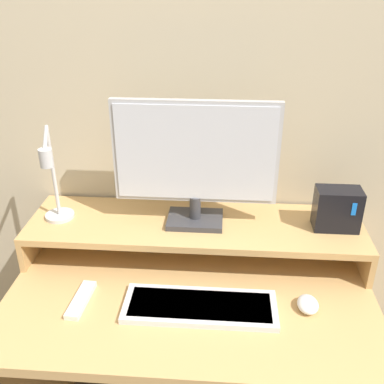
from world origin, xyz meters
TOP-DOWN VIEW (x-y plane):
  - wall_back at (0.00, 0.70)m, footprint 6.00×0.05m
  - desk at (0.00, 0.33)m, footprint 1.09×0.67m
  - monitor_shelf at (0.00, 0.52)m, footprint 1.09×0.30m
  - monitor at (0.00, 0.52)m, footprint 0.50×0.13m
  - desk_lamp at (-0.43, 0.46)m, footprint 0.13×0.24m
  - router_dock at (0.44, 0.52)m, footprint 0.14×0.08m
  - keyboard at (0.03, 0.24)m, footprint 0.43×0.16m
  - mouse at (0.34, 0.27)m, footprint 0.06×0.08m
  - remote_control at (-0.31, 0.25)m, footprint 0.05×0.16m

SIDE VIEW (x-z plane):
  - desk at x=0.00m, z-range 0.14..0.85m
  - remote_control at x=-0.31m, z-range 0.71..0.73m
  - keyboard at x=0.03m, z-range 0.71..0.73m
  - mouse at x=0.34m, z-range 0.71..0.75m
  - monitor_shelf at x=0.00m, z-range 0.75..0.87m
  - router_dock at x=0.44m, z-range 0.83..0.97m
  - desk_lamp at x=-0.43m, z-range 0.82..1.14m
  - monitor at x=0.00m, z-range 0.85..1.25m
  - wall_back at x=0.00m, z-range 0.00..2.50m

